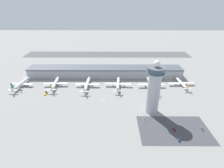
% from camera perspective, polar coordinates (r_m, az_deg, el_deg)
% --- Properties ---
extents(ground_plane, '(1000.00, 1000.00, 0.00)m').
position_cam_1_polar(ground_plane, '(208.74, -3.05, -5.01)').
color(ground_plane, gray).
extents(terminal_building, '(231.27, 25.00, 14.25)m').
position_cam_1_polar(terminal_building, '(268.17, -2.29, 4.10)').
color(terminal_building, '#B2B2B7').
rests_on(terminal_building, ground).
extents(runway_strip, '(346.91, 44.00, 0.01)m').
position_cam_1_polar(runway_strip, '(378.64, -1.54, 9.61)').
color(runway_strip, '#515154').
rests_on(runway_strip, ground).
extents(control_tower, '(17.74, 17.74, 56.55)m').
position_cam_1_polar(control_tower, '(178.64, 13.54, -1.36)').
color(control_tower, '#ADB2BC').
rests_on(control_tower, ground).
extents(parking_lot_surface, '(64.00, 40.00, 0.01)m').
position_cam_1_polar(parking_lot_surface, '(174.51, 19.54, -13.86)').
color(parking_lot_surface, '#424247').
rests_on(parking_lot_surface, ground).
extents(airplane_gate_alpha, '(30.54, 40.34, 13.94)m').
position_cam_1_polar(airplane_gate_alpha, '(266.19, -27.54, 0.09)').
color(airplane_gate_alpha, silver).
rests_on(airplane_gate_alpha, ground).
extents(airplane_gate_bravo, '(31.82, 39.46, 13.26)m').
position_cam_1_polar(airplane_gate_bravo, '(248.30, -18.07, 0.19)').
color(airplane_gate_bravo, white).
rests_on(airplane_gate_bravo, ground).
extents(airplane_gate_charlie, '(31.60, 43.89, 13.19)m').
position_cam_1_polar(airplane_gate_charlie, '(236.73, -8.15, -0.08)').
color(airplane_gate_charlie, white).
rests_on(airplane_gate_charlie, ground).
extents(airplane_gate_delta, '(35.63, 41.54, 12.38)m').
position_cam_1_polar(airplane_gate_delta, '(235.23, 2.01, 0.05)').
color(airplane_gate_delta, white).
rests_on(airplane_gate_delta, ground).
extents(airplane_gate_echo, '(35.93, 42.08, 14.35)m').
position_cam_1_polar(airplane_gate_echo, '(238.68, 12.66, -0.11)').
color(airplane_gate_echo, white).
rests_on(airplane_gate_echo, ground).
extents(airplane_gate_foxtrot, '(35.84, 36.64, 11.35)m').
position_cam_1_polar(airplane_gate_foxtrot, '(257.00, 21.72, 0.30)').
color(airplane_gate_foxtrot, silver).
rests_on(airplane_gate_foxtrot, ground).
extents(service_truck_catering, '(5.77, 8.73, 2.96)m').
position_cam_1_polar(service_truck_catering, '(254.18, -27.55, -1.90)').
color(service_truck_catering, black).
rests_on(service_truck_catering, ground).
extents(service_truck_fuel, '(2.33, 7.72, 2.91)m').
position_cam_1_polar(service_truck_fuel, '(234.32, -20.75, -2.83)').
color(service_truck_fuel, black).
rests_on(service_truck_fuel, ground).
extents(car_grey_coupe, '(1.81, 4.50, 1.48)m').
position_cam_1_polar(car_grey_coupe, '(178.02, 10.37, -11.44)').
color(car_grey_coupe, black).
rests_on(car_grey_coupe, ground).
extents(car_red_hatchback, '(1.79, 4.59, 1.36)m').
position_cam_1_polar(car_red_hatchback, '(184.08, 27.33, -13.00)').
color(car_red_hatchback, black).
rests_on(car_red_hatchback, ground).
extents(car_navy_sedan, '(1.90, 4.15, 1.46)m').
position_cam_1_polar(car_navy_sedan, '(164.49, 21.01, -16.75)').
color(car_navy_sedan, black).
rests_on(car_navy_sedan, ground).
extents(car_yellow_taxi, '(1.99, 4.56, 1.42)m').
position_cam_1_polar(car_yellow_taxi, '(174.02, 19.70, -13.79)').
color(car_yellow_taxi, black).
rests_on(car_yellow_taxi, ground).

